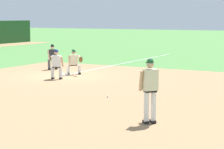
{
  "coord_description": "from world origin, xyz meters",
  "views": [
    {
      "loc": [
        -18.38,
        -12.91,
        3.0
      ],
      "look_at": [
        -5.08,
        -5.63,
        1.0
      ],
      "focal_mm": 70.0,
      "sensor_mm": 36.0,
      "label": 1
    }
  ],
  "objects": [
    {
      "name": "umpire",
      "position": [
        1.93,
        2.11,
        0.79
      ],
      "size": [
        0.68,
        0.67,
        1.46
      ],
      "color": "black",
      "rests_on": "ground"
    },
    {
      "name": "baserunner",
      "position": [
        -1.21,
        -0.45,
        0.79
      ],
      "size": [
        0.57,
        0.67,
        1.46
      ],
      "color": "black",
      "rests_on": "ground"
    },
    {
      "name": "pitcher",
      "position": [
        -7.22,
        -8.03,
        1.06
      ],
      "size": [
        0.85,
        0.55,
        1.86
      ],
      "color": "black",
      "rests_on": "ground"
    },
    {
      "name": "first_base_bag",
      "position": [
        0.0,
        0.0,
        0.04
      ],
      "size": [
        0.38,
        0.38,
        0.09
      ],
      "primitive_type": "cube",
      "color": "white",
      "rests_on": "ground"
    },
    {
      "name": "infield_dirt_patch",
      "position": [
        -3.63,
        -4.02,
        0.0
      ],
      "size": [
        18.0,
        18.0,
        0.01
      ],
      "primitive_type": "cube",
      "color": "#A87F56",
      "rests_on": "ground"
    },
    {
      "name": "ground_plane",
      "position": [
        0.0,
        0.0,
        0.0
      ],
      "size": [
        160.0,
        160.0,
        0.0
      ],
      "primitive_type": "plane",
      "color": "#518942"
    },
    {
      "name": "first_baseman",
      "position": [
        0.61,
        -0.27,
        0.73
      ],
      "size": [
        0.73,
        1.08,
        1.34
      ],
      "color": "black",
      "rests_on": "ground"
    },
    {
      "name": "baseball",
      "position": [
        -4.28,
        -5.01,
        0.04
      ],
      "size": [
        0.07,
        0.07,
        0.07
      ],
      "primitive_type": "sphere",
      "color": "white",
      "rests_on": "ground"
    },
    {
      "name": "foul_line_stripe",
      "position": [
        7.55,
        0.0,
        0.01
      ],
      "size": [
        15.1,
        0.1,
        0.0
      ],
      "primitive_type": "cube",
      "color": "white",
      "rests_on": "ground"
    }
  ]
}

